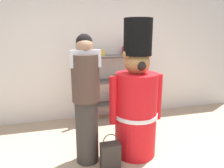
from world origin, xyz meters
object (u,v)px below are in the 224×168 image
(merchandise_shelf, at_px, (115,79))
(person_shopper, at_px, (86,99))
(shopping_bag, at_px, (110,155))
(teddy_bear_guard, at_px, (136,101))

(merchandise_shelf, height_order, person_shopper, person_shopper)
(merchandise_shelf, height_order, shopping_bag, merchandise_shelf)
(teddy_bear_guard, distance_m, person_shopper, 0.66)
(merchandise_shelf, bearing_deg, person_shopper, -119.59)
(merchandise_shelf, relative_size, teddy_bear_guard, 0.85)
(person_shopper, bearing_deg, merchandise_shelf, 60.41)
(teddy_bear_guard, xyz_separation_m, shopping_bag, (-0.41, -0.24, -0.58))
(teddy_bear_guard, bearing_deg, merchandise_shelf, 86.04)
(teddy_bear_guard, xyz_separation_m, person_shopper, (-0.66, -0.01, 0.09))
(person_shopper, height_order, shopping_bag, person_shopper)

